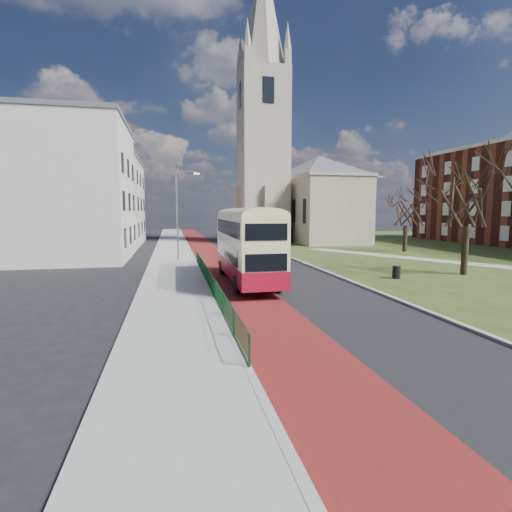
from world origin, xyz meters
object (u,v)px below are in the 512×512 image
object	(u,v)px
winter_tree_far	(406,205)
litter_bin	(396,272)
winter_tree_near	(469,188)
streetlamp	(179,210)
bus	(247,242)

from	to	relation	value
winter_tree_far	litter_bin	size ratio (longest dim) A/B	8.07
winter_tree_near	streetlamp	bearing A→B (deg)	147.85
winter_tree_far	bus	bearing A→B (deg)	-143.81
winter_tree_near	winter_tree_far	distance (m)	16.13
streetlamp	litter_bin	world-z (taller)	streetlamp
winter_tree_far	streetlamp	bearing A→B (deg)	-173.12
winter_tree_near	litter_bin	bearing A→B (deg)	-174.30
winter_tree_near	litter_bin	world-z (taller)	winter_tree_near
winter_tree_near	winter_tree_far	world-z (taller)	winter_tree_near
bus	winter_tree_far	distance (m)	25.80
streetlamp	bus	bearing A→B (deg)	-72.17
litter_bin	winter_tree_near	bearing A→B (deg)	5.70
streetlamp	bus	xyz separation A→B (m)	(3.92, -12.18, -2.00)
bus	winter_tree_far	bearing A→B (deg)	36.38
bus	winter_tree_near	xyz separation A→B (m)	(15.71, -0.16, 3.51)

